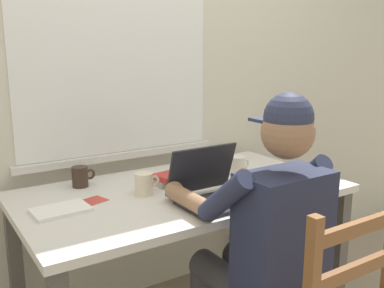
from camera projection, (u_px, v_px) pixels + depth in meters
The scene contains 11 objects.
back_wall at pixel (133, 67), 2.35m from camera, with size 6.00×0.08×2.60m.
desk at pixel (183, 207), 2.08m from camera, with size 1.50×0.82×0.76m.
seated_person at pixel (263, 234), 1.71m from camera, with size 0.50×0.60×1.25m.
laptop at pixel (213, 189), 1.89m from camera, with size 0.33×0.30×0.23m.
computer_mouse at pixel (271, 192), 1.95m from camera, with size 0.06×0.10×0.03m, color #232328.
coffee_mug_white at pixel (237, 166), 2.26m from camera, with size 0.12×0.08×0.10m.
coffee_mug_dark at pixel (81, 177), 2.08m from camera, with size 0.11×0.07×0.10m.
coffee_mug_spare at pixel (144, 184), 1.97m from camera, with size 0.12×0.08×0.10m.
book_stack_main at pixel (174, 178), 2.14m from camera, with size 0.20×0.14×0.05m.
paper_pile_near_laptop at pixel (61, 210), 1.77m from camera, with size 0.22×0.15×0.01m, color white.
landscape_photo_print at pixel (91, 201), 1.89m from camera, with size 0.13×0.09×0.00m, color #C63D33.
Camera 1 is at (-1.03, -1.68, 1.41)m, focal length 41.30 mm.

